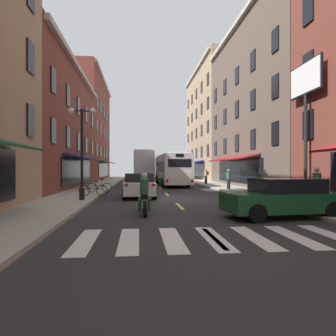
# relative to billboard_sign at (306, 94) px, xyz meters

# --- Properties ---
(ground_plane) EXTENTS (34.80, 80.00, 0.10)m
(ground_plane) POSITION_rel_billboard_sign_xyz_m (-7.05, 2.27, -5.89)
(ground_plane) COLOR #28282B
(lane_centre_dashes) EXTENTS (0.14, 73.90, 0.01)m
(lane_centre_dashes) POSITION_rel_billboard_sign_xyz_m (-7.05, 2.02, -5.83)
(lane_centre_dashes) COLOR #DBCC4C
(lane_centre_dashes) RESTS_ON ground
(crosswalk_near) EXTENTS (7.10, 2.80, 0.01)m
(crosswalk_near) POSITION_rel_billboard_sign_xyz_m (-7.05, -7.73, -5.83)
(crosswalk_near) COLOR silver
(crosswalk_near) RESTS_ON ground
(sidewalk_left) EXTENTS (3.00, 80.00, 0.14)m
(sidewalk_left) POSITION_rel_billboard_sign_xyz_m (-12.95, 2.27, -5.77)
(sidewalk_left) COLOR #A39E93
(sidewalk_left) RESTS_ON ground
(sidewalk_right) EXTENTS (3.00, 80.00, 0.14)m
(sidewalk_right) POSITION_rel_billboard_sign_xyz_m (-1.15, 2.27, -5.77)
(sidewalk_right) COLOR #A39E93
(sidewalk_right) RESTS_ON ground
(billboard_sign) EXTENTS (0.40, 2.98, 7.41)m
(billboard_sign) POSITION_rel_billboard_sign_xyz_m (0.00, 0.00, 0.00)
(billboard_sign) COLOR black
(billboard_sign) RESTS_ON sidewalk_right
(transit_bus) EXTENTS (2.76, 11.66, 3.27)m
(transit_bus) POSITION_rel_billboard_sign_xyz_m (-5.55, 15.99, -4.12)
(transit_bus) COLOR silver
(transit_bus) RESTS_ON ground
(box_truck) EXTENTS (2.61, 8.24, 3.93)m
(box_truck) POSITION_rel_billboard_sign_xyz_m (-8.39, 22.56, -3.80)
(box_truck) COLOR #B21E19
(box_truck) RESTS_ON ground
(sedan_near) EXTENTS (2.02, 4.66, 1.50)m
(sedan_near) POSITION_rel_billboard_sign_xyz_m (-8.97, 3.49, -5.08)
(sedan_near) COLOR silver
(sedan_near) RESTS_ON ground
(sedan_mid) EXTENTS (4.42, 2.23, 1.45)m
(sedan_mid) POSITION_rel_billboard_sign_xyz_m (-3.68, -4.80, -5.11)
(sedan_mid) COLOR #144723
(sedan_mid) RESTS_ON ground
(motorcycle_rider) EXTENTS (0.62, 2.07, 1.66)m
(motorcycle_rider) POSITION_rel_billboard_sign_xyz_m (-8.79, -3.54, -5.13)
(motorcycle_rider) COLOR black
(motorcycle_rider) RESTS_ON ground
(bicycle_near) EXTENTS (1.71, 0.48, 0.91)m
(bicycle_near) POSITION_rel_billboard_sign_xyz_m (-11.71, 5.70, -5.33)
(bicycle_near) COLOR black
(bicycle_near) RESTS_ON sidewalk_left
(bicycle_mid) EXTENTS (1.71, 0.48, 0.91)m
(bicycle_mid) POSITION_rel_billboard_sign_xyz_m (-11.72, 2.95, -5.33)
(bicycle_mid) COLOR black
(bicycle_mid) RESTS_ON sidewalk_left
(pedestrian_near) EXTENTS (0.44, 0.52, 1.64)m
(pedestrian_near) POSITION_rel_billboard_sign_xyz_m (-1.78, 16.18, -4.83)
(pedestrian_near) COLOR black
(pedestrian_near) RESTS_ON sidewalk_right
(pedestrian_mid) EXTENTS (0.36, 0.36, 1.59)m
(pedestrian_mid) POSITION_rel_billboard_sign_xyz_m (-1.82, 8.02, -4.88)
(pedestrian_mid) COLOR black
(pedestrian_mid) RESTS_ON sidewalk_right
(pedestrian_far) EXTENTS (0.36, 0.36, 1.73)m
(pedestrian_far) POSITION_rel_billboard_sign_xyz_m (-1.17, -2.90, -4.81)
(pedestrian_far) COLOR #4C4C51
(pedestrian_far) RESTS_ON sidewalk_right
(pedestrian_rear) EXTENTS (0.36, 0.36, 1.58)m
(pedestrian_rear) POSITION_rel_billboard_sign_xyz_m (-0.57, 3.96, -4.89)
(pedestrian_rear) COLOR navy
(pedestrian_rear) RESTS_ON sidewalk_right
(street_lamp_twin) EXTENTS (1.42, 0.32, 4.87)m
(street_lamp_twin) POSITION_rel_billboard_sign_xyz_m (-11.99, 0.80, -2.99)
(street_lamp_twin) COLOR black
(street_lamp_twin) RESTS_ON sidewalk_left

